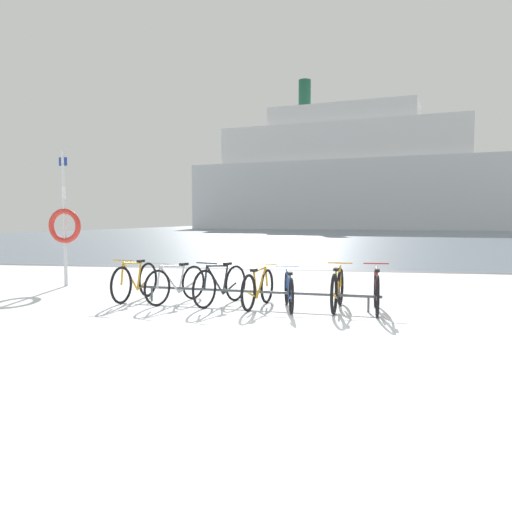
{
  "coord_description": "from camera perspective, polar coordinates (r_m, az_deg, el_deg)",
  "views": [
    {
      "loc": [
        1.3,
        -6.63,
        1.63
      ],
      "look_at": [
        -0.98,
        5.1,
        0.79
      ],
      "focal_mm": 36.39,
      "sensor_mm": 36.0,
      "label": 1
    }
  ],
  "objects": [
    {
      "name": "rescue_post",
      "position": [
        13.45,
        -20.3,
        3.38
      ],
      "size": [
        0.85,
        0.13,
        3.27
      ],
      "color": "silver",
      "rests_on": "ground"
    },
    {
      "name": "ground",
      "position": [
        60.57,
        9.82,
        2.39
      ],
      "size": [
        80.0,
        132.0,
        0.08
      ],
      "color": "silver"
    },
    {
      "name": "bicycle_1",
      "position": [
        10.29,
        -8.79,
        -3.06
      ],
      "size": [
        0.74,
        1.61,
        0.81
      ],
      "color": "black",
      "rests_on": "ground"
    },
    {
      "name": "bicycle_6",
      "position": [
        9.37,
        13.1,
        -3.75
      ],
      "size": [
        0.46,
        1.75,
        0.83
      ],
      "color": "black",
      "rests_on": "ground"
    },
    {
      "name": "bicycle_4",
      "position": [
        9.48,
        3.63,
        -3.8
      ],
      "size": [
        0.51,
        1.63,
        0.74
      ],
      "color": "black",
      "rests_on": "ground"
    },
    {
      "name": "ferry_ship",
      "position": [
        90.06,
        10.08,
        8.41
      ],
      "size": [
        55.67,
        21.73,
        25.67
      ],
      "color": "silver",
      "rests_on": "ground"
    },
    {
      "name": "bicycle_5",
      "position": [
        9.48,
        8.94,
        -3.63
      ],
      "size": [
        0.46,
        1.69,
        0.83
      ],
      "color": "black",
      "rests_on": "ground"
    },
    {
      "name": "bicycle_0",
      "position": [
        10.76,
        -13.14,
        -2.73
      ],
      "size": [
        0.46,
        1.72,
        0.85
      ],
      "color": "black",
      "rests_on": "ground"
    },
    {
      "name": "bike_rack",
      "position": [
        9.74,
        -0.33,
        -3.98
      ],
      "size": [
        4.7,
        0.56,
        0.31
      ],
      "color": "#4C5156",
      "rests_on": "ground"
    },
    {
      "name": "bicycle_2",
      "position": [
        9.94,
        -3.91,
        -3.19
      ],
      "size": [
        0.69,
        1.67,
        0.84
      ],
      "color": "black",
      "rests_on": "ground"
    },
    {
      "name": "bicycle_3",
      "position": [
        9.64,
        0.24,
        -3.57
      ],
      "size": [
        0.46,
        1.64,
        0.78
      ],
      "color": "black",
      "rests_on": "ground"
    }
  ]
}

